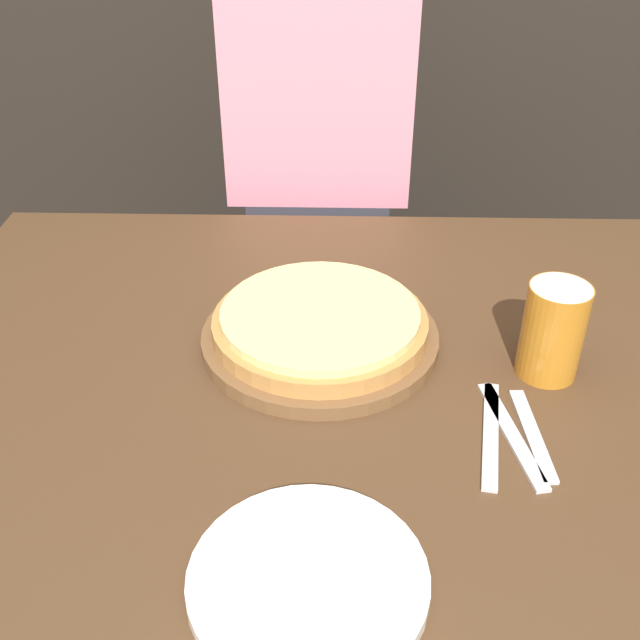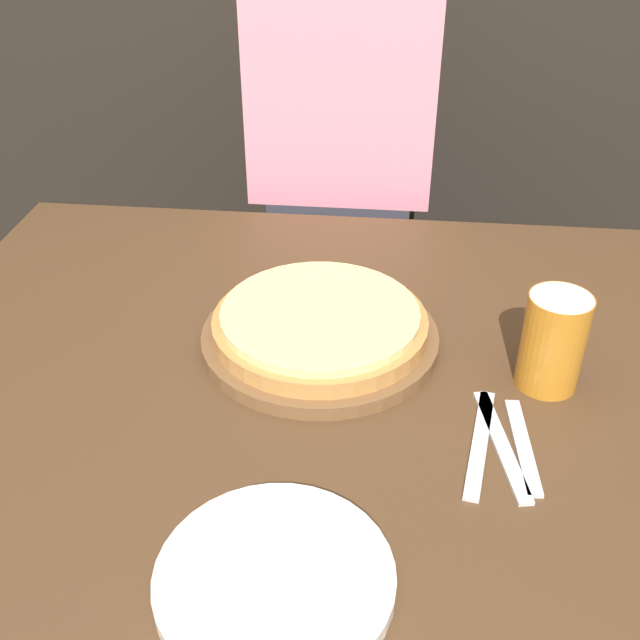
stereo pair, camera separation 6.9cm
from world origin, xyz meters
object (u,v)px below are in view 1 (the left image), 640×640
(dinner_knife, at_px, (511,434))
(pizza_on_board, at_px, (320,328))
(dinner_plate, at_px, (308,580))
(diner_person, at_px, (319,209))
(beer_glass, at_px, (554,327))
(spoon, at_px, (532,434))
(fork, at_px, (491,433))

(dinner_knife, bearing_deg, pizza_on_board, 141.77)
(dinner_plate, xyz_separation_m, diner_person, (-0.02, 1.00, -0.08))
(dinner_knife, height_order, diner_person, diner_person)
(beer_glass, distance_m, dinner_knife, 0.16)
(diner_person, bearing_deg, spoon, -70.37)
(dinner_knife, bearing_deg, dinner_plate, -137.06)
(beer_glass, xyz_separation_m, fork, (-0.09, -0.13, -0.07))
(pizza_on_board, distance_m, diner_person, 0.60)
(beer_glass, xyz_separation_m, dinner_knife, (-0.07, -0.13, -0.07))
(pizza_on_board, xyz_separation_m, spoon, (0.26, -0.19, -0.02))
(fork, height_order, spoon, same)
(spoon, distance_m, diner_person, 0.83)
(beer_glass, relative_size, dinner_plate, 0.56)
(dinner_knife, relative_size, diner_person, 0.14)
(fork, distance_m, diner_person, 0.81)
(dinner_knife, distance_m, diner_person, 0.82)
(pizza_on_board, relative_size, diner_person, 0.25)
(spoon, bearing_deg, fork, 180.00)
(spoon, relative_size, diner_person, 0.12)
(dinner_plate, distance_m, spoon, 0.34)
(diner_person, bearing_deg, dinner_knife, -72.02)
(dinner_plate, relative_size, fork, 1.23)
(dinner_plate, height_order, spoon, dinner_plate)
(pizza_on_board, height_order, spoon, pizza_on_board)
(spoon, bearing_deg, dinner_plate, -139.92)
(pizza_on_board, xyz_separation_m, diner_person, (-0.02, 0.59, -0.10))
(dinner_plate, bearing_deg, pizza_on_board, 89.84)
(pizza_on_board, xyz_separation_m, beer_glass, (0.30, -0.06, 0.05))
(spoon, bearing_deg, diner_person, 109.63)
(beer_glass, height_order, diner_person, diner_person)
(beer_glass, xyz_separation_m, diner_person, (-0.32, 0.65, -0.14))
(fork, bearing_deg, dinner_knife, 0.00)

